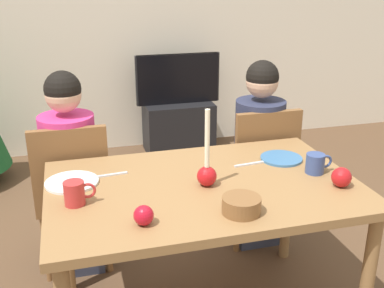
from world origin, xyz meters
The scene contains 18 objects.
back_wall centered at (0.00, 2.60, 1.30)m, with size 6.40×0.10×2.60m, color beige.
dining_table centered at (0.00, 0.00, 0.67)m, with size 1.40×0.90×0.75m.
chair_left centered at (-0.58, 0.61, 0.51)m, with size 0.40×0.40×0.90m.
chair_right centered at (0.55, 0.61, 0.51)m, with size 0.40×0.40×0.90m.
person_left_child centered at (-0.58, 0.64, 0.57)m, with size 0.30×0.30×1.17m.
person_right_child centered at (0.55, 0.64, 0.57)m, with size 0.30×0.30×1.17m.
tv_stand centered at (0.44, 2.30, 0.24)m, with size 0.64×0.40×0.48m, color black.
tv centered at (0.44, 2.30, 0.71)m, with size 0.79×0.05×0.46m.
candle_centerpiece centered at (0.01, -0.02, 0.82)m, with size 0.09×0.09×0.36m.
plate_left centered at (-0.58, 0.16, 0.76)m, with size 0.24×0.24×0.01m, color silver.
plate_right centered at (0.47, 0.17, 0.76)m, with size 0.21×0.21×0.01m, color teal.
mug_left centered at (-0.57, -0.05, 0.80)m, with size 0.13×0.09×0.10m.
mug_right centered at (0.55, -0.02, 0.80)m, with size 0.13×0.09×0.09m.
fork_left centered at (-0.41, 0.20, 0.75)m, with size 0.18×0.01×0.01m, color silver.
fork_right centered at (0.29, 0.15, 0.75)m, with size 0.18×0.01×0.01m, color silver.
bowl_walnuts centered at (0.07, -0.30, 0.78)m, with size 0.16×0.16×0.07m, color brown.
apple_near_candle centered at (-0.32, -0.28, 0.79)m, with size 0.08×0.08×0.08m, color #B41123.
apple_by_left_plate centered at (0.58, -0.19, 0.79)m, with size 0.09×0.09×0.09m, color #B2161A.
Camera 1 is at (-0.56, -1.83, 1.66)m, focal length 43.61 mm.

